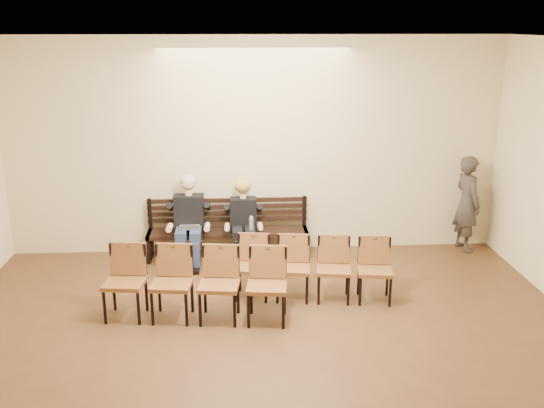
# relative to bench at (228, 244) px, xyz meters

# --- Properties ---
(room_walls) EXTENTS (8.02, 10.01, 3.51)m
(room_walls) POSITION_rel_bench_xyz_m (0.46, -3.86, 2.31)
(room_walls) COLOR beige
(room_walls) RESTS_ON ground
(bench) EXTENTS (2.60, 0.90, 0.45)m
(bench) POSITION_rel_bench_xyz_m (0.00, 0.00, 0.00)
(bench) COLOR black
(bench) RESTS_ON ground
(seated_man) EXTENTS (0.58, 0.80, 1.40)m
(seated_man) POSITION_rel_bench_xyz_m (-0.61, -0.12, 0.47)
(seated_man) COLOR black
(seated_man) RESTS_ON ground
(seated_woman) EXTENTS (0.52, 0.72, 1.21)m
(seated_woman) POSITION_rel_bench_xyz_m (0.25, -0.12, 0.38)
(seated_woman) COLOR black
(seated_woman) RESTS_ON ground
(laptop) EXTENTS (0.32, 0.25, 0.23)m
(laptop) POSITION_rel_bench_xyz_m (-0.60, -0.26, 0.34)
(laptop) COLOR #B6B6BB
(laptop) RESTS_ON bench
(water_bottle) EXTENTS (0.07, 0.07, 0.23)m
(water_bottle) POSITION_rel_bench_xyz_m (0.37, -0.36, 0.34)
(water_bottle) COLOR silver
(water_bottle) RESTS_ON bench
(bag) EXTENTS (0.40, 0.30, 0.27)m
(bag) POSITION_rel_bench_xyz_m (0.40, -0.47, -0.09)
(bag) COLOR black
(bag) RESTS_ON ground
(passerby) EXTENTS (0.56, 0.75, 1.85)m
(passerby) POSITION_rel_bench_xyz_m (3.96, 0.10, 0.70)
(passerby) COLOR #37312D
(passerby) RESTS_ON ground
(chair_row_front) EXTENTS (2.17, 0.76, 0.88)m
(chair_row_front) POSITION_rel_bench_xyz_m (1.18, -1.64, 0.21)
(chair_row_front) COLOR brown
(chair_row_front) RESTS_ON ground
(chair_row_back) EXTENTS (2.37, 0.80, 0.96)m
(chair_row_back) POSITION_rel_bench_xyz_m (-0.40, -2.15, 0.25)
(chair_row_back) COLOR brown
(chair_row_back) RESTS_ON ground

